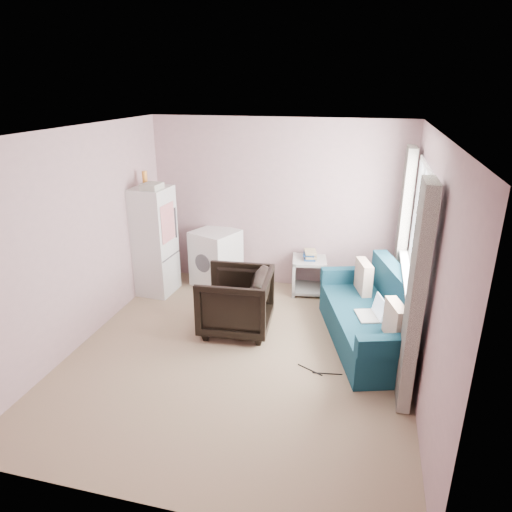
# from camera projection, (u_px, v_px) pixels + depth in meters

# --- Properties ---
(room) EXTENTS (3.84, 4.24, 2.54)m
(room) POSITION_uv_depth(u_px,v_px,m) (240.00, 253.00, 4.82)
(room) COLOR #987F64
(room) RESTS_ON ground
(armchair) EXTENTS (0.85, 0.90, 0.86)m
(armchair) POSITION_uv_depth(u_px,v_px,m) (236.00, 298.00, 5.66)
(armchair) COLOR black
(armchair) RESTS_ON ground
(fridge) EXTENTS (0.59, 0.57, 1.80)m
(fridge) POSITION_uv_depth(u_px,v_px,m) (153.00, 240.00, 6.59)
(fridge) COLOR silver
(fridge) RESTS_ON ground
(washing_machine) EXTENTS (0.78, 0.78, 0.85)m
(washing_machine) POSITION_uv_depth(u_px,v_px,m) (216.00, 257.00, 6.98)
(washing_machine) COLOR silver
(washing_machine) RESTS_ON ground
(side_table) EXTENTS (0.55, 0.55, 0.66)m
(side_table) POSITION_uv_depth(u_px,v_px,m) (309.00, 273.00, 6.73)
(side_table) COLOR #A8A8A5
(side_table) RESTS_ON ground
(sofa) EXTENTS (1.39, 2.08, 0.85)m
(sofa) POSITION_uv_depth(u_px,v_px,m) (376.00, 320.00, 5.39)
(sofa) COLOR #124053
(sofa) RESTS_ON ground
(window_dressing) EXTENTS (0.17, 2.62, 2.18)m
(window_dressing) POSITION_uv_depth(u_px,v_px,m) (408.00, 257.00, 5.10)
(window_dressing) COLOR white
(window_dressing) RESTS_ON ground
(floor_cables) EXTENTS (0.50, 0.16, 0.01)m
(floor_cables) POSITION_uv_depth(u_px,v_px,m) (319.00, 372.00, 4.94)
(floor_cables) COLOR black
(floor_cables) RESTS_ON ground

